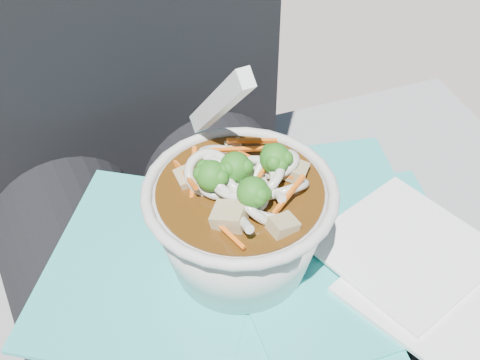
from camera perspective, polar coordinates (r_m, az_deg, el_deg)
name	(u,v)px	position (r m, az deg, el deg)	size (l,w,h in m)	color
lap	(227,355)	(0.61, -1.11, -14.74)	(0.32, 0.48, 0.16)	black
person_body	(185,262)	(0.64, -4.69, -6.97)	(0.34, 0.94, 0.98)	black
plastic_bag	(260,279)	(0.55, 1.76, -8.44)	(0.39, 0.36, 0.02)	#29AEAB
napkins	(421,271)	(0.56, 15.22, -7.53)	(0.15, 0.19, 0.01)	white
udon_bowl	(240,216)	(0.51, 0.04, -3.08)	(0.16, 0.16, 0.19)	silver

